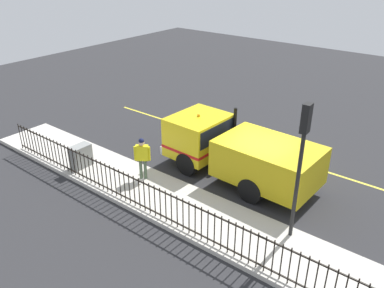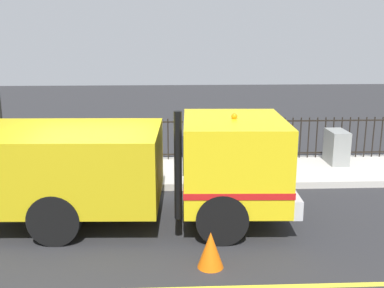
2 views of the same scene
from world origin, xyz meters
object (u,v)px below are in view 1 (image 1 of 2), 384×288
at_px(worker_standing, 142,154).
at_px(utility_cabinet, 81,156).
at_px(work_truck, 232,148).
at_px(traffic_cone, 235,144).
at_px(traffic_light_near, 302,147).

bearing_deg(worker_standing, utility_cabinet, 162.44).
bearing_deg(worker_standing, work_truck, 10.46).
relative_size(work_truck, traffic_cone, 10.41).
distance_m(worker_standing, traffic_cone, 4.85).
height_order(work_truck, worker_standing, work_truck).
xyz_separation_m(worker_standing, traffic_light_near, (-0.40, 6.05, 2.03)).
relative_size(worker_standing, utility_cabinet, 1.85).
xyz_separation_m(work_truck, worker_standing, (2.56, -2.44, -0.02)).
bearing_deg(utility_cabinet, traffic_cone, 143.64).
height_order(traffic_light_near, utility_cabinet, traffic_light_near).
xyz_separation_m(traffic_light_near, traffic_cone, (-4.17, -4.72, -2.95)).
bearing_deg(worker_standing, traffic_cone, 37.88).
bearing_deg(traffic_cone, work_truck, 28.90).
bearing_deg(worker_standing, traffic_light_near, -32.12).
height_order(traffic_light_near, traffic_cone, traffic_light_near).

